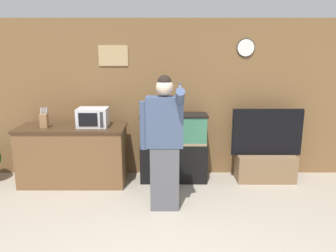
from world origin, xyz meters
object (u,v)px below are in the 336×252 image
(counter_island, at_px, (73,155))
(aquarium_on_stand, at_px, (174,147))
(tv_on_stand, at_px, (266,160))
(knife_block, at_px, (44,120))
(person_standing, at_px, (164,142))
(microwave, at_px, (93,117))

(counter_island, bearing_deg, aquarium_on_stand, 4.47)
(counter_island, bearing_deg, tv_on_stand, 2.08)
(aquarium_on_stand, relative_size, tv_on_stand, 0.93)
(knife_block, bearing_deg, person_standing, -23.60)
(knife_block, relative_size, tv_on_stand, 0.26)
(microwave, relative_size, person_standing, 0.26)
(tv_on_stand, distance_m, person_standing, 2.01)
(counter_island, xyz_separation_m, microwave, (0.34, 0.01, 0.61))
(counter_island, relative_size, person_standing, 0.93)
(counter_island, bearing_deg, person_standing, -30.77)
(counter_island, distance_m, aquarium_on_stand, 1.61)
(aquarium_on_stand, height_order, person_standing, person_standing)
(tv_on_stand, bearing_deg, counter_island, -177.92)
(microwave, bearing_deg, counter_island, -177.61)
(counter_island, height_order, person_standing, person_standing)
(counter_island, height_order, aquarium_on_stand, aquarium_on_stand)
(knife_block, xyz_separation_m, person_standing, (1.85, -0.81, -0.11))
(person_standing, bearing_deg, aquarium_on_stand, 81.74)
(counter_island, height_order, knife_block, knife_block)
(tv_on_stand, bearing_deg, knife_block, -177.19)
(knife_block, xyz_separation_m, aquarium_on_stand, (2.00, 0.18, -0.49))
(microwave, xyz_separation_m, aquarium_on_stand, (1.26, 0.11, -0.52))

